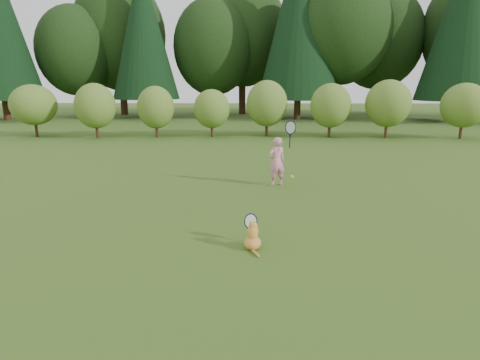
# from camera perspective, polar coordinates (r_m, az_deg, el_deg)

# --- Properties ---
(ground) EXTENTS (100.00, 100.00, 0.00)m
(ground) POSITION_cam_1_polar(r_m,az_deg,el_deg) (7.69, -1.66, -6.46)
(ground) COLOR #365618
(ground) RESTS_ON ground
(shrub_row) EXTENTS (28.00, 3.00, 2.80)m
(shrub_row) POSITION_cam_1_polar(r_m,az_deg,el_deg) (20.26, 0.36, 10.03)
(shrub_row) COLOR olive
(shrub_row) RESTS_ON ground
(woodland_backdrop) EXTENTS (48.00, 10.00, 15.00)m
(woodland_backdrop) POSITION_cam_1_polar(r_m,az_deg,el_deg) (30.61, 0.79, 22.66)
(woodland_backdrop) COLOR black
(woodland_backdrop) RESTS_ON ground
(child) EXTENTS (0.75, 0.50, 1.93)m
(child) POSITION_cam_1_polar(r_m,az_deg,el_deg) (10.56, 5.31, 2.80)
(child) COLOR pink
(child) RESTS_ON ground
(cat) EXTENTS (0.34, 0.63, 0.66)m
(cat) POSITION_cam_1_polar(r_m,az_deg,el_deg) (6.59, 1.80, -7.68)
(cat) COLOR orange
(cat) RESTS_ON ground
(tennis_ball) EXTENTS (0.07, 0.07, 0.07)m
(tennis_ball) POSITION_cam_1_polar(r_m,az_deg,el_deg) (7.64, 7.41, 0.46)
(tennis_ball) COLOR #A3E11A
(tennis_ball) RESTS_ON ground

